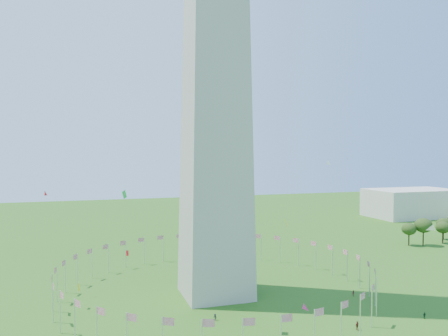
# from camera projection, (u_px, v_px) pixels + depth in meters

# --- Properties ---
(flag_ring) EXTENTS (80.24, 80.24, 9.00)m
(flag_ring) POSITION_uv_depth(u_px,v_px,m) (216.00, 278.00, 114.49)
(flag_ring) COLOR silver
(flag_ring) RESTS_ON ground
(gov_building_east_a) EXTENTS (50.00, 30.00, 16.00)m
(gov_building_east_a) POSITION_uv_depth(u_px,v_px,m) (412.00, 203.00, 255.32)
(gov_building_east_a) COLOR beige
(gov_building_east_a) RESTS_ON ground
(kites_aloft) EXTENTS (99.41, 69.25, 36.51)m
(kites_aloft) POSITION_uv_depth(u_px,v_px,m) (301.00, 236.00, 93.38)
(kites_aloft) COLOR white
(kites_aloft) RESTS_ON ground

